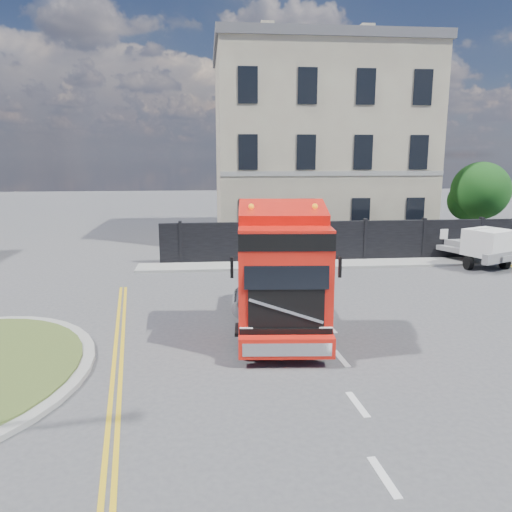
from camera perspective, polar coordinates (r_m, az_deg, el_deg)
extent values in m
plane|color=#424244|center=(15.52, -2.70, -7.96)|extent=(120.00, 120.00, 0.00)
cube|color=black|center=(24.90, 10.12, 1.68)|extent=(18.00, 0.25, 2.00)
cube|color=silver|center=(28.40, 26.88, 1.80)|extent=(2.60, 0.12, 2.00)
cube|color=#B4AE8F|center=(31.84, 6.72, 12.01)|extent=(12.00, 10.00, 11.00)
cube|color=#535358|center=(32.41, 6.98, 22.23)|extent=(12.30, 10.30, 0.50)
cube|color=#B4AE8F|center=(32.08, 1.28, 23.79)|extent=(0.80, 0.80, 1.60)
cube|color=#B4AE8F|center=(33.31, 12.49, 23.07)|extent=(0.80, 0.80, 1.60)
cylinder|color=#382619|center=(30.91, 23.97, 3.12)|extent=(0.24, 0.24, 2.40)
sphere|color=#103812|center=(30.72, 24.28, 6.81)|extent=(3.20, 3.20, 3.20)
sphere|color=#103812|center=(30.87, 23.01, 5.81)|extent=(2.20, 2.20, 2.20)
cube|color=gray|center=(24.23, 10.61, -0.87)|extent=(20.00, 1.60, 0.12)
cube|color=black|center=(15.42, 2.63, -5.31)|extent=(2.80, 6.15, 0.43)
cube|color=red|center=(13.47, 3.11, -1.94)|extent=(2.56, 2.65, 2.66)
cube|color=red|center=(14.24, 2.88, 3.26)|extent=(2.43, 1.04, 1.33)
cube|color=black|center=(12.21, 3.52, -1.53)|extent=(2.08, 0.23, 1.00)
cube|color=red|center=(12.49, 3.52, -10.36)|extent=(2.39, 0.52, 0.52)
cylinder|color=black|center=(13.17, -1.24, -9.29)|extent=(0.38, 1.01, 0.99)
cylinder|color=gray|center=(13.17, -1.24, -9.29)|extent=(0.39, 0.57, 0.54)
cylinder|color=black|center=(13.31, 7.73, -9.16)|extent=(0.38, 1.01, 0.99)
cylinder|color=gray|center=(13.31, 7.73, -9.16)|extent=(0.39, 0.57, 0.54)
cylinder|color=black|center=(16.36, -1.17, -5.10)|extent=(0.38, 1.01, 0.99)
cylinder|color=gray|center=(16.36, -1.17, -5.10)|extent=(0.39, 0.57, 0.54)
cylinder|color=black|center=(16.48, 6.00, -5.05)|extent=(0.38, 1.01, 0.99)
cylinder|color=gray|center=(16.48, 6.00, -5.05)|extent=(0.39, 0.57, 0.54)
cylinder|color=black|center=(17.45, -1.16, -4.04)|extent=(0.38, 1.01, 0.99)
cylinder|color=gray|center=(17.45, -1.16, -4.04)|extent=(0.39, 0.57, 0.54)
cylinder|color=black|center=(17.56, 5.56, -3.99)|extent=(0.38, 1.01, 0.99)
cylinder|color=gray|center=(17.56, 5.56, -3.99)|extent=(0.39, 0.57, 0.54)
cube|color=slate|center=(26.35, 23.41, 0.65)|extent=(3.48, 4.75, 0.23)
cube|color=silver|center=(25.07, 25.03, 1.40)|extent=(2.29, 2.25, 1.20)
cylinder|color=black|center=(24.80, 23.11, -0.71)|extent=(0.23, 0.65, 0.65)
cylinder|color=black|center=(25.68, 26.54, -0.61)|extent=(0.23, 0.65, 0.65)
cylinder|color=black|center=(27.20, 20.35, 0.51)|extent=(0.23, 0.65, 0.65)
cylinder|color=black|center=(28.01, 23.58, 0.56)|extent=(0.23, 0.65, 0.65)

